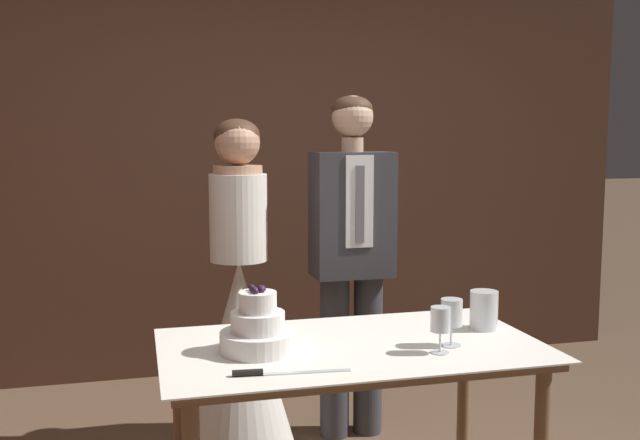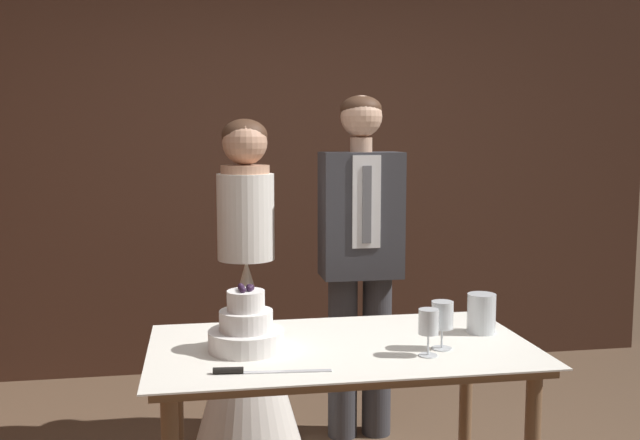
% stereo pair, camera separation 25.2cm
% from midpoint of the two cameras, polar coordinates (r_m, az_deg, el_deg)
% --- Properties ---
extents(wall_back, '(5.17, 0.12, 2.57)m').
position_cam_midpoint_polar(wall_back, '(4.71, -1.74, 3.59)').
color(wall_back, '#472B1E').
rests_on(wall_back, ground_plane).
extents(cake_table, '(1.42, 0.81, 0.77)m').
position_cam_midpoint_polar(cake_table, '(2.73, 4.41, -11.75)').
color(cake_table, brown).
rests_on(cake_table, ground_plane).
extents(tiered_cake, '(0.28, 0.28, 0.24)m').
position_cam_midpoint_polar(tiered_cake, '(2.61, -3.16, -8.69)').
color(tiered_cake, white).
rests_on(tiered_cake, cake_table).
extents(cake_knife, '(0.39, 0.06, 0.02)m').
position_cam_midpoint_polar(cake_knife, '(2.39, -2.65, -12.00)').
color(cake_knife, silver).
rests_on(cake_knife, cake_table).
extents(wine_glass_near, '(0.08, 0.08, 0.18)m').
position_cam_midpoint_polar(wine_glass_near, '(2.67, 12.46, -7.55)').
color(wine_glass_near, silver).
rests_on(wine_glass_near, cake_table).
extents(wine_glass_middle, '(0.07, 0.07, 0.17)m').
position_cam_midpoint_polar(wine_glass_middle, '(2.58, 11.48, -8.12)').
color(wine_glass_middle, silver).
rests_on(wine_glass_middle, cake_table).
extents(hurricane_candle, '(0.11, 0.11, 0.16)m').
position_cam_midpoint_polar(hurricane_candle, '(2.94, 15.22, -7.31)').
color(hurricane_candle, silver).
rests_on(hurricane_candle, cake_table).
extents(bride, '(0.54, 0.54, 1.63)m').
position_cam_midpoint_polar(bride, '(3.59, -3.84, -8.46)').
color(bride, white).
rests_on(bride, ground_plane).
extents(groom, '(0.40, 0.25, 1.75)m').
position_cam_midpoint_polar(groom, '(3.61, 5.26, -2.33)').
color(groom, '#38383D').
rests_on(groom, ground_plane).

